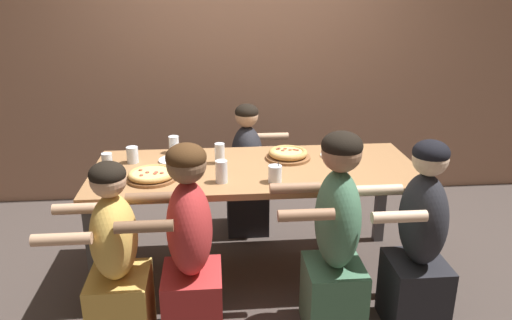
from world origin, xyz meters
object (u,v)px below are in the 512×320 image
(drinking_glass_b, at_px, (342,172))
(drinking_glass_e, at_px, (108,164))
(empty_plate_b, at_px, (175,160))
(diner_near_left, at_px, (116,265))
(cocktail_glass_blue, at_px, (275,175))
(diner_near_midright, at_px, (335,243))
(diner_near_midleft, at_px, (190,254))
(pizza_board_main, at_px, (152,175))
(diner_near_right, at_px, (419,246))
(pizza_board_second, at_px, (288,154))
(drinking_glass_a, at_px, (221,173))
(empty_plate_a, at_px, (338,156))
(drinking_glass_f, at_px, (220,154))
(drinking_glass_d, at_px, (133,156))
(diner_far_center, at_px, (248,175))
(drinking_glass_c, at_px, (174,145))

(drinking_glass_b, xyz_separation_m, drinking_glass_e, (-1.41, 0.21, 0.02))
(empty_plate_b, height_order, diner_near_left, diner_near_left)
(cocktail_glass_blue, xyz_separation_m, diner_near_midright, (0.29, -0.39, -0.26))
(diner_near_midleft, height_order, diner_near_midright, diner_near_midright)
(pizza_board_main, height_order, diner_near_right, diner_near_right)
(pizza_board_second, xyz_separation_m, drinking_glass_b, (0.26, -0.42, 0.02))
(diner_near_right, bearing_deg, diner_near_midright, 90.00)
(pizza_board_main, xyz_separation_m, diner_near_midleft, (0.23, -0.49, -0.26))
(pizza_board_main, height_order, drinking_glass_e, drinking_glass_e)
(drinking_glass_a, bearing_deg, diner_near_midleft, -114.09)
(pizza_board_main, relative_size, empty_plate_a, 1.27)
(drinking_glass_a, relative_size, diner_near_midleft, 0.12)
(drinking_glass_f, bearing_deg, pizza_board_second, 5.64)
(drinking_glass_d, bearing_deg, diner_near_midright, -34.38)
(cocktail_glass_blue, bearing_deg, empty_plate_a, 40.82)
(drinking_glass_a, height_order, drinking_glass_b, drinking_glass_a)
(pizza_board_main, distance_m, empty_plate_a, 1.26)
(pizza_board_second, bearing_deg, diner_near_right, -51.86)
(drinking_glass_b, distance_m, diner_near_midright, 0.47)
(empty_plate_a, xyz_separation_m, drinking_glass_b, (-0.09, -0.43, 0.05))
(cocktail_glass_blue, height_order, diner_near_midleft, diner_near_midleft)
(pizza_board_second, distance_m, empty_plate_b, 0.76)
(drinking_glass_e, height_order, diner_far_center, diner_far_center)
(pizza_board_main, bearing_deg, pizza_board_second, 18.81)
(empty_plate_b, distance_m, drinking_glass_c, 0.18)
(cocktail_glass_blue, xyz_separation_m, drinking_glass_a, (-0.32, 0.03, 0.01))
(drinking_glass_e, bearing_deg, empty_plate_b, 30.62)
(drinking_glass_c, relative_size, drinking_glass_f, 0.88)
(pizza_board_second, distance_m, drinking_glass_b, 0.49)
(empty_plate_a, xyz_separation_m, empty_plate_b, (-1.11, 0.01, 0.00))
(drinking_glass_f, bearing_deg, empty_plate_a, 4.30)
(drinking_glass_c, bearing_deg, diner_near_midleft, -82.29)
(drinking_glass_d, distance_m, diner_near_left, 0.87)
(drinking_glass_b, bearing_deg, empty_plate_a, 78.53)
(drinking_glass_c, relative_size, diner_near_midleft, 0.10)
(pizza_board_second, height_order, diner_near_midleft, diner_near_midleft)
(drinking_glass_d, bearing_deg, diner_near_midleft, -64.07)
(drinking_glass_b, relative_size, drinking_glass_d, 1.17)
(pizza_board_second, xyz_separation_m, diner_near_midright, (0.15, -0.79, -0.24))
(diner_near_left, bearing_deg, empty_plate_a, -59.69)
(pizza_board_second, xyz_separation_m, drinking_glass_d, (-1.03, 0.02, 0.02))
(empty_plate_a, distance_m, drinking_glass_e, 1.52)
(drinking_glass_e, relative_size, diner_far_center, 0.14)
(drinking_glass_b, xyz_separation_m, diner_near_midright, (-0.11, -0.37, -0.27))
(drinking_glass_a, relative_size, diner_near_midright, 0.11)
(diner_near_midleft, relative_size, diner_near_right, 1.02)
(empty_plate_a, distance_m, empty_plate_b, 1.11)
(diner_near_midright, bearing_deg, diner_near_right, -90.00)
(drinking_glass_b, height_order, diner_far_center, diner_far_center)
(empty_plate_a, bearing_deg, diner_near_midleft, -140.79)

